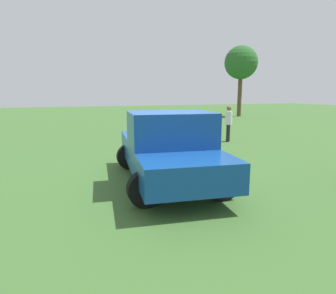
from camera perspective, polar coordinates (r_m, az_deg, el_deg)
name	(u,v)px	position (r m, az deg, el deg)	size (l,w,h in m)	color
ground_plane	(166,181)	(7.67, -0.40, -6.49)	(80.00, 80.00, 0.00)	#3D662D
pickup_truck	(169,147)	(7.24, 0.22, -0.04)	(2.66, 4.91, 1.79)	black
person_bystander	(229,122)	(13.74, 11.57, 4.79)	(0.45, 0.45, 1.62)	black
tree_far_center	(241,63)	(28.33, 13.89, 15.41)	(2.95, 2.95, 6.29)	brown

